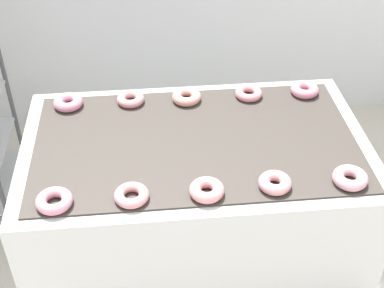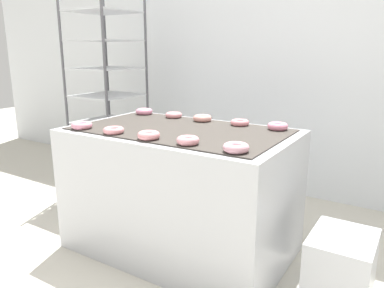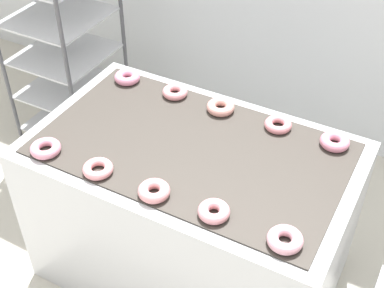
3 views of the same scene
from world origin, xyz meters
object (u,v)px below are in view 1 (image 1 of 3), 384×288
at_px(donut_far_leftmost, 68,102).
at_px(donut_far_rightmost, 305,90).
at_px(fryer_machine, 195,213).
at_px(donut_near_right, 275,183).
at_px(donut_far_right, 249,93).
at_px(donut_near_leftmost, 54,201).
at_px(donut_near_center, 207,190).
at_px(donut_near_rightmost, 350,178).
at_px(donut_near_left, 132,195).
at_px(donut_far_center, 186,97).
at_px(donut_far_left, 131,99).

distance_m(donut_far_leftmost, donut_far_rightmost, 1.09).
xyz_separation_m(fryer_machine, donut_near_right, (0.26, -0.31, 0.45)).
xyz_separation_m(donut_far_leftmost, donut_far_right, (0.83, -0.00, -0.00)).
relative_size(donut_near_leftmost, donut_near_center, 1.03).
xyz_separation_m(donut_near_right, donut_near_rightmost, (0.29, -0.00, 0.00)).
height_order(donut_near_center, donut_far_leftmost, same).
distance_m(fryer_machine, donut_near_center, 0.56).
bearing_deg(donut_far_right, donut_far_rightmost, -0.08).
relative_size(donut_near_left, donut_far_center, 0.96).
height_order(fryer_machine, donut_far_left, donut_far_left).
height_order(donut_near_rightmost, donut_far_rightmost, same).
relative_size(donut_near_left, donut_near_center, 0.99).
xyz_separation_m(donut_near_rightmost, donut_far_left, (-0.82, 0.63, -0.00)).
relative_size(donut_near_leftmost, donut_near_rightmost, 1.00).
bearing_deg(donut_far_left, donut_far_leftmost, -179.35).
height_order(donut_near_right, donut_far_left, donut_near_right).
distance_m(donut_near_leftmost, donut_far_rightmost, 1.26).
bearing_deg(donut_far_rightmost, donut_near_leftmost, -149.64).
height_order(fryer_machine, donut_far_center, donut_far_center).
xyz_separation_m(donut_far_left, donut_far_right, (0.55, -0.00, -0.00)).
height_order(donut_far_right, donut_far_rightmost, donut_far_rightmost).
xyz_separation_m(donut_near_center, donut_far_leftmost, (-0.55, 0.64, 0.00)).
distance_m(fryer_machine, donut_near_right, 0.61).
height_order(donut_near_left, donut_far_rightmost, donut_far_rightmost).
bearing_deg(donut_near_right, donut_near_center, -176.76).
distance_m(donut_far_right, donut_far_rightmost, 0.27).
height_order(donut_far_leftmost, donut_far_right, donut_far_leftmost).
relative_size(donut_near_right, donut_far_center, 0.94).
bearing_deg(donut_far_right, donut_near_rightmost, -66.65).
xyz_separation_m(donut_near_left, donut_far_center, (0.26, 0.63, 0.00)).
bearing_deg(fryer_machine, donut_far_rightmost, 29.63).
relative_size(donut_near_rightmost, donut_far_center, 1.00).
relative_size(donut_near_center, donut_far_right, 1.03).
distance_m(donut_near_center, donut_far_right, 0.70).
distance_m(donut_near_right, donut_near_rightmost, 0.29).
relative_size(donut_near_rightmost, donut_far_rightmost, 1.03).
height_order(donut_near_left, donut_far_right, same).
height_order(donut_near_leftmost, donut_far_right, donut_near_leftmost).
xyz_separation_m(donut_near_rightmost, donut_far_leftmost, (-1.10, 0.63, 0.00)).
xyz_separation_m(donut_near_leftmost, donut_near_center, (0.55, -0.00, 0.00)).
distance_m(donut_near_right, donut_far_leftmost, 1.02).
xyz_separation_m(donut_near_right, donut_far_center, (-0.27, 0.62, -0.00)).
bearing_deg(donut_far_left, donut_far_right, -0.42).
xyz_separation_m(donut_near_left, donut_far_left, (0.00, 0.64, 0.00)).
height_order(donut_near_center, donut_near_rightmost, same).
height_order(donut_near_leftmost, donut_near_center, donut_near_center).
distance_m(donut_near_left, donut_near_right, 0.53).
height_order(donut_near_leftmost, donut_far_rightmost, donut_far_rightmost).
relative_size(fryer_machine, donut_near_right, 11.63).
xyz_separation_m(donut_near_leftmost, donut_far_left, (0.28, 0.64, -0.00)).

